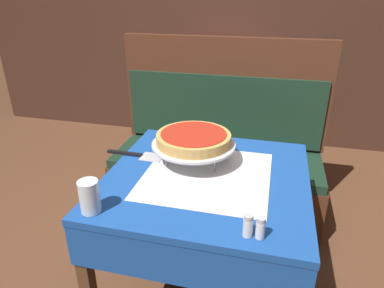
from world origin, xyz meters
The scene contains 11 objects.
dining_table_front centered at (0.00, 0.00, 0.66)m, with size 0.87×0.87×0.78m.
dining_table_rear centered at (-0.23, 1.72, 0.66)m, with size 0.74×0.74×0.78m.
booth_bench centered at (-0.09, 0.85, 0.34)m, with size 1.43×0.53×1.23m.
back_wall_panel centered at (0.00, 2.24, 1.20)m, with size 6.00×0.04×2.40m, color #3D2319.
pizza_pan_stand centered at (-0.08, 0.10, 0.87)m, with size 0.38×0.38×0.10m.
deep_dish_pizza centered at (-0.08, 0.10, 0.90)m, with size 0.34×0.34×0.05m.
pizza_server centered at (-0.37, 0.10, 0.78)m, with size 0.28×0.09×0.01m.
water_glass_near centered at (-0.36, -0.36, 0.84)m, with size 0.07×0.07×0.12m.
salt_shaker centered at (0.21, -0.36, 0.82)m, with size 0.03×0.03×0.08m.
pepper_shaker centered at (0.25, -0.36, 0.82)m, with size 0.03×0.03×0.08m.
condiment_caddy centered at (-0.32, 1.77, 0.83)m, with size 0.13×0.13×0.18m.
Camera 1 is at (0.25, -1.28, 1.52)m, focal length 32.00 mm.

